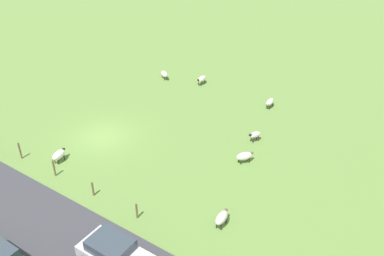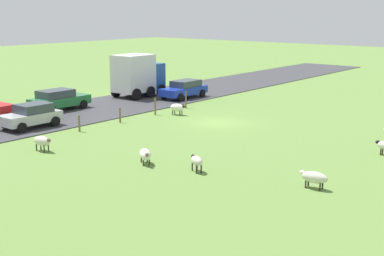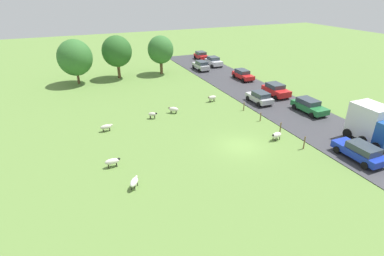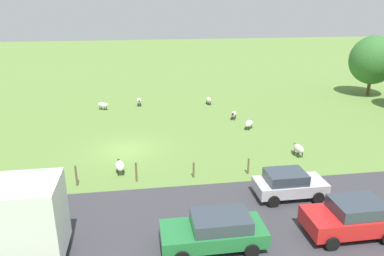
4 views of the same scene
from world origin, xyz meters
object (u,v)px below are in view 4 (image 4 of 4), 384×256
Objects in this scene: sheep_1 at (120,166)px; sheep_2 at (103,105)px; sheep_3 at (299,148)px; sheep_4 at (249,123)px; truck_0 at (10,224)px; car_3 at (351,217)px; car_6 at (215,230)px; sheep_0 at (234,114)px; car_8 at (289,184)px; sheep_5 at (139,101)px; sheep_6 at (209,100)px; tree_1 at (373,60)px.

sheep_1 reaches higher than sheep_2.
sheep_3 is 1.02× the size of sheep_4.
truck_0 is 1.06× the size of car_3.
car_6 reaches higher than sheep_1.
car_8 is (14.05, -0.66, 0.31)m from sheep_0.
sheep_2 is at bearing -133.70° from sheep_3.
sheep_0 is 0.23× the size of car_6.
sheep_5 is at bearing -133.93° from sheep_4.
sheep_3 is (13.72, 14.36, 0.04)m from sheep_2.
sheep_2 is at bearing -150.44° from car_3.
sheep_1 is 12.55m from sheep_4.
sheep_6 is (-5.36, -1.27, -0.03)m from sheep_0.
sheep_6 is (-15.02, 8.61, -0.03)m from sheep_1.
sheep_4 is 12.58m from sheep_5.
sheep_1 is 10.22m from car_8.
sheep_3 is 6.10m from car_8.
car_3 is at bearing 0.86° from sheep_4.
sheep_4 reaches higher than sheep_0.
car_3 is at bearing 29.56° from sheep_2.
sheep_1 is at bearing -5.18° from sheep_5.
car_8 is (19.04, 11.38, 0.33)m from sheep_2.
sheep_1 is 14.81m from sheep_2.
sheep_2 is 0.96× the size of sheep_3.
car_3 is at bearing 5.18° from sheep_6.
car_6 is at bearing -22.31° from sheep_4.
truck_0 is (22.93, -12.53, 1.45)m from sheep_6.
tree_1 reaches higher than sheep_6.
sheep_3 is 6.23m from sheep_4.
sheep_3 is 9.08m from car_3.
truck_0 reaches higher than sheep_5.
sheep_6 is 23.43m from car_6.
car_8 reaches higher than sheep_6.
sheep_3 is (-0.93, 12.20, 0.03)m from sheep_1.
sheep_1 is at bearing -45.64° from sheep_0.
sheep_3 reaches higher than sheep_5.
sheep_0 is 0.27× the size of car_8.
sheep_1 is 9.12m from car_6.
truck_0 is at bearing -26.34° from sheep_1.
sheep_3 is 0.31× the size of car_3.
car_8 is at bearing -29.26° from sheep_3.
tree_1 reaches higher than sheep_1.
sheep_2 is 22.18m from car_8.
car_8 is (-3.62, 4.87, -0.02)m from car_6.
sheep_1 is at bearing -59.40° from tree_1.
car_3 reaches higher than sheep_6.
sheep_2 is (-4.98, -12.04, -0.02)m from sheep_0.
sheep_1 is at bearing 8.36° from sheep_2.
sheep_0 is 0.26× the size of car_3.
tree_1 is 1.76× the size of car_8.
sheep_6 is (-8.11, -1.87, 0.01)m from sheep_4.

